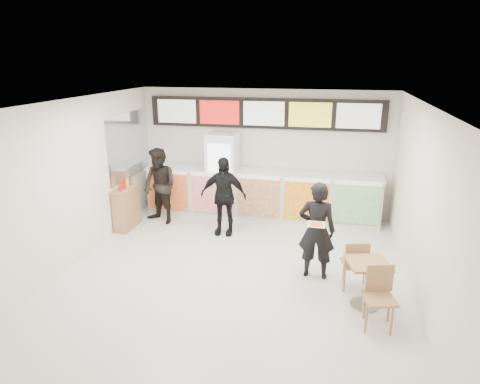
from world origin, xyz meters
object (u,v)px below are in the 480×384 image
(drinks_fridge, at_px, (223,175))
(customer_left, at_px, (160,186))
(cafe_table, at_px, (367,276))
(customer_main, at_px, (317,230))
(condiment_ledge, at_px, (127,208))
(service_counter, at_px, (261,194))
(customer_mid, at_px, (223,196))

(drinks_fridge, xyz_separation_m, customer_left, (-1.27, -0.85, -0.13))
(cafe_table, bearing_deg, customer_main, 120.51)
(customer_main, height_order, condiment_ledge, customer_main)
(service_counter, distance_m, customer_main, 3.06)
(customer_left, relative_size, condiment_ledge, 1.58)
(service_counter, bearing_deg, cafe_table, -57.43)
(customer_mid, bearing_deg, service_counter, 61.89)
(drinks_fridge, relative_size, customer_mid, 1.17)
(drinks_fridge, bearing_deg, customer_mid, -75.00)
(drinks_fridge, height_order, cafe_table, drinks_fridge)
(customer_mid, distance_m, cafe_table, 3.70)
(drinks_fridge, xyz_separation_m, cafe_table, (3.17, -3.51, -0.48))
(service_counter, xyz_separation_m, customer_mid, (-0.62, -1.16, 0.28))
(customer_left, bearing_deg, customer_mid, 12.34)
(drinks_fridge, height_order, condiment_ledge, drinks_fridge)
(condiment_ledge, bearing_deg, drinks_fridge, 35.06)
(drinks_fridge, bearing_deg, condiment_ledge, -144.94)
(customer_left, xyz_separation_m, customer_mid, (1.58, -0.33, -0.02))
(cafe_table, bearing_deg, condiment_ledge, 141.72)
(condiment_ledge, bearing_deg, customer_main, -18.11)
(customer_main, bearing_deg, cafe_table, 139.00)
(drinks_fridge, bearing_deg, service_counter, -0.99)
(customer_left, distance_m, condiment_ledge, 0.88)
(service_counter, height_order, customer_mid, customer_mid)
(service_counter, bearing_deg, customer_left, -159.33)
(customer_left, relative_size, cafe_table, 1.12)
(customer_mid, xyz_separation_m, condiment_ledge, (-2.20, -0.14, -0.38))
(customer_main, bearing_deg, service_counter, -58.57)
(customer_mid, bearing_deg, customer_left, 168.07)
(customer_left, height_order, customer_mid, customer_left)
(customer_main, bearing_deg, drinks_fridge, -45.38)
(customer_mid, relative_size, condiment_ledge, 1.54)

